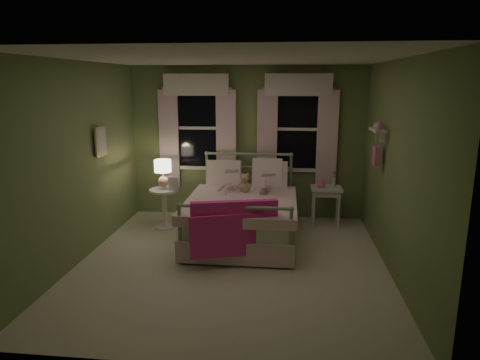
# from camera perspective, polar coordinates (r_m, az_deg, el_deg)

# --- Properties ---
(room_shell) EXTENTS (4.20, 4.20, 4.20)m
(room_shell) POSITION_cam_1_polar(r_m,az_deg,el_deg) (5.33, -1.19, 1.82)
(room_shell) COLOR beige
(room_shell) RESTS_ON ground
(bed) EXTENTS (1.58, 2.04, 1.18)m
(bed) POSITION_cam_1_polar(r_m,az_deg,el_deg) (6.41, 0.38, -4.76)
(bed) COLOR white
(bed) RESTS_ON ground
(pink_throw) EXTENTS (1.09, 0.44, 0.71)m
(pink_throw) POSITION_cam_1_polar(r_m,az_deg,el_deg) (5.38, -0.80, -5.67)
(pink_throw) COLOR #FD319E
(pink_throw) RESTS_ON bed
(child_left) EXTENTS (0.32, 0.22, 0.82)m
(child_left) POSITION_cam_1_polar(r_m,az_deg,el_deg) (6.71, -1.66, 1.38)
(child_left) COLOR #F7D1DD
(child_left) RESTS_ON bed
(child_right) EXTENTS (0.31, 0.24, 0.63)m
(child_right) POSITION_cam_1_polar(r_m,az_deg,el_deg) (6.68, 3.11, 0.48)
(child_right) COLOR #F7D1DD
(child_right) RESTS_ON bed
(book_left) EXTENTS (0.22, 0.15, 0.26)m
(book_left) POSITION_cam_1_polar(r_m,az_deg,el_deg) (6.47, -1.96, 0.77)
(book_left) COLOR beige
(book_left) RESTS_ON child_left
(book_right) EXTENTS (0.21, 0.15, 0.26)m
(book_right) POSITION_cam_1_polar(r_m,az_deg,el_deg) (6.43, 2.99, 0.29)
(book_right) COLOR beige
(book_right) RESTS_ON child_right
(teddy_bear) EXTENTS (0.23, 0.19, 0.31)m
(teddy_bear) POSITION_cam_1_polar(r_m,az_deg,el_deg) (6.57, 0.59, -0.57)
(teddy_bear) COLOR tan
(teddy_bear) RESTS_ON bed
(nightstand_left) EXTENTS (0.46, 0.46, 0.65)m
(nightstand_left) POSITION_cam_1_polar(r_m,az_deg,el_deg) (7.01, -10.06, -3.04)
(nightstand_left) COLOR white
(nightstand_left) RESTS_ON ground
(table_lamp) EXTENTS (0.27, 0.27, 0.45)m
(table_lamp) POSITION_cam_1_polar(r_m,az_deg,el_deg) (6.89, -10.24, 1.25)
(table_lamp) COLOR #F1A48E
(table_lamp) RESTS_ON nightstand_left
(book_nightstand) EXTENTS (0.18, 0.24, 0.02)m
(book_nightstand) POSITION_cam_1_polar(r_m,az_deg,el_deg) (6.85, -9.53, -1.33)
(book_nightstand) COLOR beige
(book_nightstand) RESTS_ON nightstand_left
(nightstand_right) EXTENTS (0.50, 0.40, 0.64)m
(nightstand_right) POSITION_cam_1_polar(r_m,az_deg,el_deg) (7.14, 11.43, -1.71)
(nightstand_right) COLOR white
(nightstand_right) RESTS_ON ground
(pink_toy) EXTENTS (0.14, 0.19, 0.14)m
(pink_toy) POSITION_cam_1_polar(r_m,az_deg,el_deg) (7.09, 10.68, -0.47)
(pink_toy) COLOR pink
(pink_toy) RESTS_ON nightstand_right
(bud_vase) EXTENTS (0.06, 0.06, 0.28)m
(bud_vase) POSITION_cam_1_polar(r_m,az_deg,el_deg) (7.14, 12.44, 0.22)
(bud_vase) COLOR white
(bud_vase) RESTS_ON nightstand_right
(window_left) EXTENTS (1.34, 0.13, 1.96)m
(window_left) POSITION_cam_1_polar(r_m,az_deg,el_deg) (7.41, -5.73, 7.44)
(window_left) COLOR black
(window_left) RESTS_ON room_shell
(window_right) EXTENTS (1.34, 0.13, 1.96)m
(window_right) POSITION_cam_1_polar(r_m,az_deg,el_deg) (7.25, 7.64, 7.27)
(window_right) COLOR black
(window_right) RESTS_ON room_shell
(wall_shelf) EXTENTS (0.15, 0.50, 0.60)m
(wall_shelf) POSITION_cam_1_polar(r_m,az_deg,el_deg) (6.07, 17.84, 4.71)
(wall_shelf) COLOR white
(wall_shelf) RESTS_ON room_shell
(framed_picture) EXTENTS (0.03, 0.32, 0.42)m
(framed_picture) POSITION_cam_1_polar(r_m,az_deg,el_deg) (6.41, -18.07, 4.90)
(framed_picture) COLOR beige
(framed_picture) RESTS_ON room_shell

